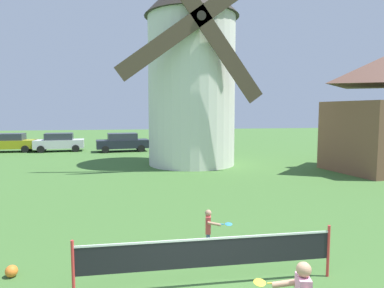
# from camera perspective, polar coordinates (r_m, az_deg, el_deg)

# --- Properties ---
(windmill) EXTENTS (9.34, 6.28, 13.23)m
(windmill) POSITION_cam_1_polar(r_m,az_deg,el_deg) (22.46, -0.04, 12.92)
(windmill) COLOR silver
(windmill) RESTS_ON ground_plane
(tennis_net) EXTENTS (5.19, 0.06, 1.10)m
(tennis_net) POSITION_cam_1_polar(r_m,az_deg,el_deg) (7.14, 2.72, -17.52)
(tennis_net) COLOR red
(tennis_net) RESTS_ON ground_plane
(player_far) EXTENTS (0.65, 0.56, 1.06)m
(player_far) POSITION_cam_1_polar(r_m,az_deg,el_deg) (8.73, 2.89, -13.69)
(player_far) COLOR slate
(player_far) RESTS_ON ground_plane
(stray_ball) EXTENTS (0.25, 0.25, 0.25)m
(stray_ball) POSITION_cam_1_polar(r_m,az_deg,el_deg) (8.59, -27.65, -18.09)
(stray_ball) COLOR orange
(stray_ball) RESTS_ON ground_plane
(parked_car_mustard) EXTENTS (4.41, 1.99, 1.56)m
(parked_car_mustard) POSITION_cam_1_polar(r_m,az_deg,el_deg) (32.95, -27.99, 0.24)
(parked_car_mustard) COLOR #999919
(parked_car_mustard) RESTS_ON ground_plane
(parked_car_silver) EXTENTS (4.17, 2.22, 1.56)m
(parked_car_silver) POSITION_cam_1_polar(r_m,az_deg,el_deg) (31.66, -21.06, 0.32)
(parked_car_silver) COLOR silver
(parked_car_silver) RESTS_ON ground_plane
(parked_car_black) EXTENTS (4.51, 2.33, 1.56)m
(parked_car_black) POSITION_cam_1_polar(r_m,az_deg,el_deg) (30.07, -11.40, 0.33)
(parked_car_black) COLOR #1E232D
(parked_car_black) RESTS_ON ground_plane
(parked_car_cream) EXTENTS (4.17, 2.32, 1.56)m
(parked_car_cream) POSITION_cam_1_polar(r_m,az_deg,el_deg) (31.00, -2.14, 0.59)
(parked_car_cream) COLOR silver
(parked_car_cream) RESTS_ON ground_plane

